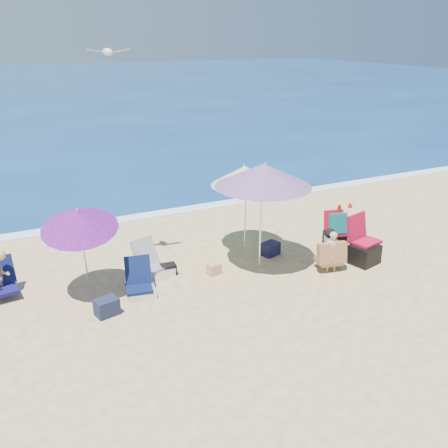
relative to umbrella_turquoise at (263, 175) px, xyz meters
name	(u,v)px	position (x,y,z in m)	size (l,w,h in m)	color
ground	(259,287)	(-0.55, -0.86, -2.10)	(120.00, 120.00, 0.00)	#D8BC84
sea	(25,88)	(-0.55, 44.14, -2.15)	(120.00, 80.00, 0.12)	navy
foam	(171,212)	(-0.55, 4.24, -2.08)	(120.00, 0.50, 0.04)	white
umbrella_turquoise	(263,175)	(0.00, 0.00, 0.00)	(2.29, 2.29, 2.39)	white
umbrella_striped	(245,176)	(0.09, 0.98, -0.26)	(1.81, 1.81, 2.10)	silver
umbrella_blue	(79,219)	(-3.79, 0.32, -0.47)	(1.86, 1.89, 1.99)	silver
furled_umbrella	(340,222)	(2.22, 0.09, -1.45)	(0.31, 0.30, 1.18)	#B1130C
chair_navy	(140,286)	(-2.81, -0.08, -1.91)	(0.66, 0.74, 0.73)	#0B163F
chair_rainbow	(153,267)	(-2.31, 0.60, -1.89)	(0.84, 0.88, 0.79)	#DC4D5E
camp_chair_left	(363,249)	(2.17, -0.84, -1.78)	(0.81, 0.81, 1.08)	#AB0C2B
camp_chair_right	(335,234)	(2.17, 0.17, -1.77)	(0.76, 0.63, 0.90)	#AF0C27
person_center	(331,252)	(1.23, -0.88, -1.64)	(0.68, 0.57, 0.95)	tan
bag_navy_a	(107,307)	(-3.60, -0.55, -1.94)	(0.47, 0.38, 0.32)	#192038
bag_black_a	(168,269)	(-2.00, 0.52, -1.98)	(0.34, 0.26, 0.24)	black
bag_tan	(214,269)	(-1.12, 0.10, -1.98)	(0.31, 0.25, 0.24)	tan
bag_navy_b	(270,249)	(0.50, 0.43, -1.95)	(0.47, 0.41, 0.30)	#191B39
orange_item	(362,260)	(2.23, -0.76, -2.08)	(0.26, 0.16, 0.03)	orange
seagull	(108,52)	(-2.78, 1.19, 2.45)	(0.80, 0.39, 0.14)	silver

